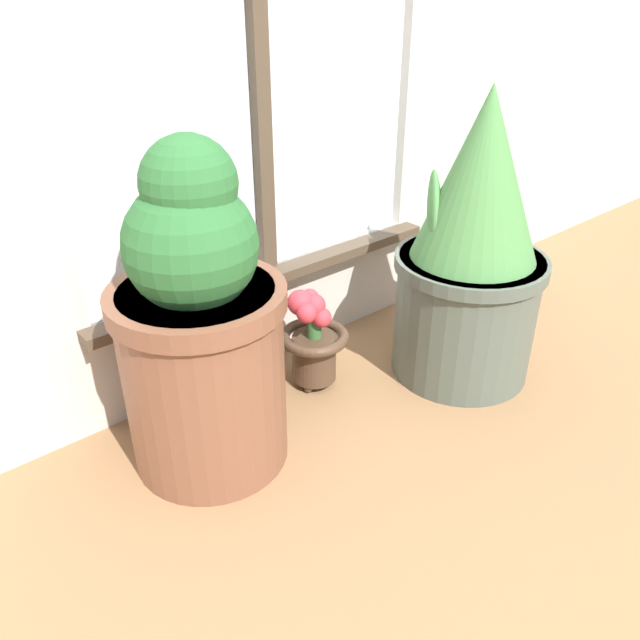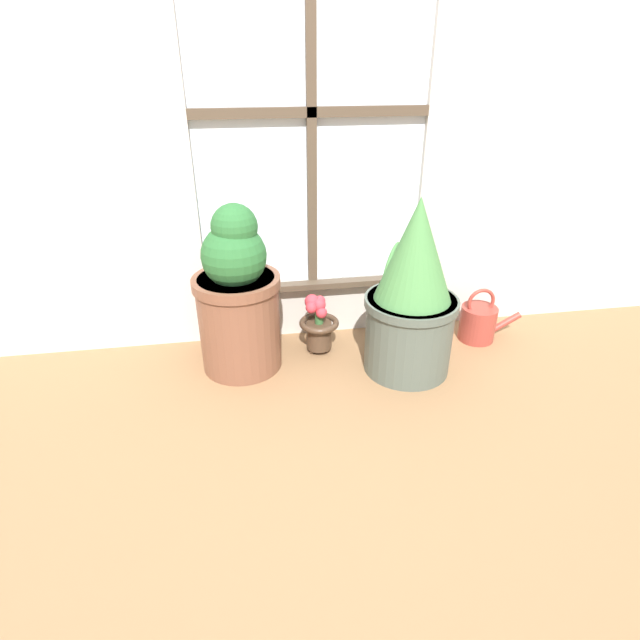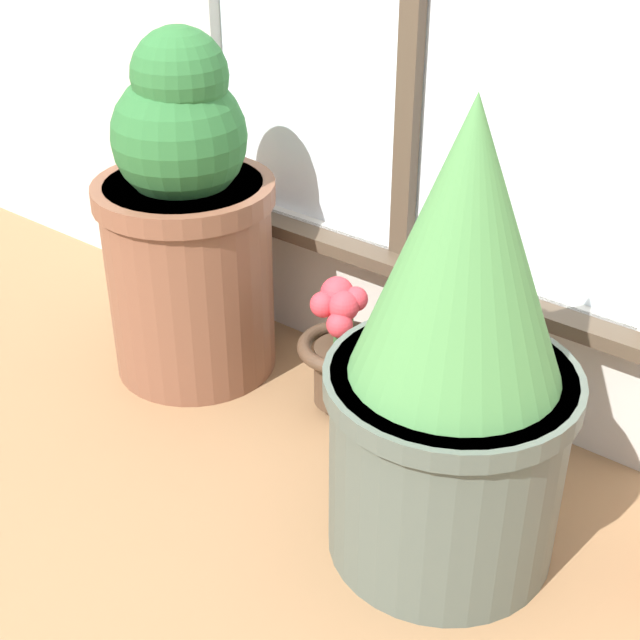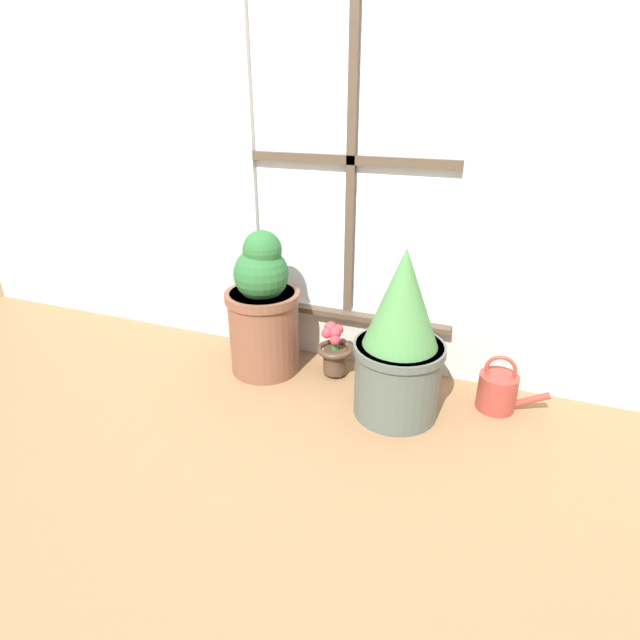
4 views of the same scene
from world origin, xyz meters
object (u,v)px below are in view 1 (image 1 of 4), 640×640
at_px(flower_vase, 313,339).
at_px(potted_plant_left, 200,329).
at_px(potted_plant_right, 472,253).
at_px(watering_can, 496,275).

bearing_deg(flower_vase, potted_plant_left, -170.14).
height_order(potted_plant_right, flower_vase, potted_plant_right).
bearing_deg(potted_plant_right, watering_can, 24.36).
distance_m(potted_plant_left, flower_vase, 0.35).
xyz_separation_m(potted_plant_left, flower_vase, (0.31, 0.05, -0.17)).
distance_m(potted_plant_left, potted_plant_right, 0.64).
xyz_separation_m(potted_plant_right, watering_can, (0.37, 0.17, -0.23)).
relative_size(potted_plant_left, watering_can, 2.37).
bearing_deg(potted_plant_right, potted_plant_left, 168.64).
bearing_deg(potted_plant_right, flower_vase, 150.51).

